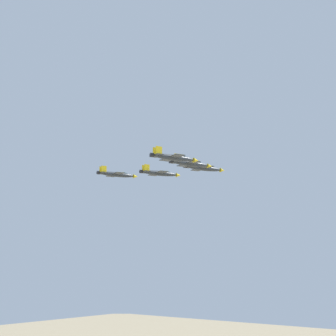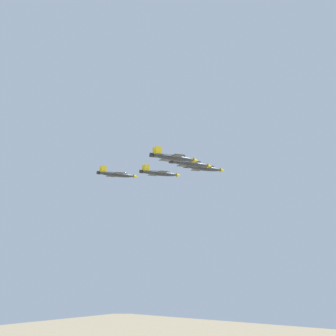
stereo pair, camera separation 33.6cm
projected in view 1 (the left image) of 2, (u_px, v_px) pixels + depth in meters
The scene contains 5 objects.
jet_lead at pixel (204, 168), 185.62m from camera, with size 11.22×17.05×3.75m.
jet_left_wingman at pixel (160, 173), 188.42m from camera, with size 10.90×16.49×3.65m.
jet_right_wingman at pixel (190, 164), 169.93m from camera, with size 10.69×16.26×3.57m.
jet_left_outer at pixel (117, 174), 191.50m from camera, with size 10.75×16.39×3.59m.
jet_right_outer at pixel (174, 157), 154.28m from camera, with size 10.86×16.53×3.63m.
Camera 1 is at (-129.21, 166.04, 90.50)m, focal length 53.73 mm.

